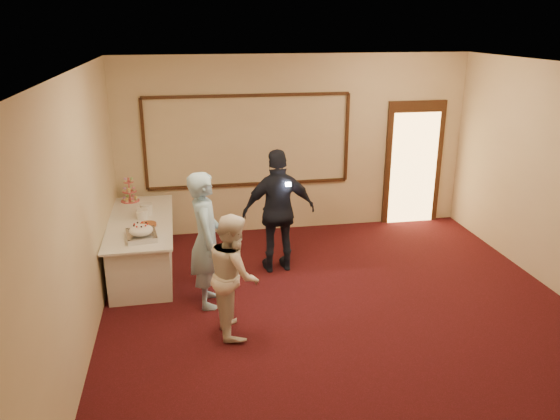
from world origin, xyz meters
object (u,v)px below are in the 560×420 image
Objects in this scene: buffet_table at (143,245)px; plate_stack_b at (146,209)px; pavlova_tray at (141,232)px; man at (206,240)px; cupcake_stand at (130,192)px; guest at (279,211)px; tart at (148,225)px; woman at (234,274)px; plate_stack_a at (142,214)px.

plate_stack_b is (0.08, 0.26, 0.46)m from buffet_table.
pavlova_tray is at bearing -84.97° from buffet_table.
man is at bearing -31.08° from pavlova_tray.
man is (0.81, -1.46, 0.03)m from plate_stack_b.
pavlova_tray is 1.29× the size of cupcake_stand.
guest is (2.18, -1.29, -0.02)m from cupcake_stand.
woman is at bearing -57.76° from tart.
pavlova_tray is 0.30× the size of guest.
guest reaches higher than man.
plate_stack_b reaches higher than plate_stack_a.
buffet_table is 12.16× the size of plate_stack_b.
tart is at bearing -74.20° from plate_stack_a.
cupcake_stand is at bearing 21.54° from woman.
plate_stack_a is 0.09× the size of guest.
cupcake_stand is 0.24× the size of man.
cupcake_stand is (-0.27, 1.65, 0.07)m from pavlova_tray.
cupcake_stand reaches higher than plate_stack_a.
cupcake_stand is at bearing 105.44° from tart.
guest is (1.90, -0.60, 0.06)m from plate_stack_b.
plate_stack_a is at bearing 34.98° from man.
plate_stack_b is at bearing -67.07° from cupcake_stand.
buffet_table is 1.30× the size of guest.
woman is at bearing -60.37° from plate_stack_a.
buffet_table is 0.84m from pavlova_tray.
plate_stack_b is 0.11× the size of guest.
cupcake_stand is 2.55× the size of plate_stack_a.
cupcake_stand reaches higher than plate_stack_b.
man is 0.98× the size of guest.
man reaches higher than buffet_table.
guest is at bearing -30.50° from cupcake_stand.
guest reaches higher than woman.
guest reaches higher than cupcake_stand.
man is (1.10, -2.15, -0.04)m from cupcake_stand.
plate_stack_a is at bearing -74.70° from cupcake_stand.
pavlova_tray reaches higher than plate_stack_a.
guest reaches higher than plate_stack_a.
tart is (0.10, -0.36, -0.05)m from plate_stack_a.
woman is at bearing -64.41° from cupcake_stand.
pavlova_tray is 1.67m from cupcake_stand.
tart is at bearing 28.20° from woman.
man is (0.83, -0.50, 0.03)m from pavlova_tray.
plate_stack_a is at bearing -15.99° from guest.
guest is at bearing -1.73° from tart.
tart is (0.34, -1.23, -0.13)m from cupcake_stand.
guest is (1.94, -0.41, 0.07)m from plate_stack_a.
pavlova_tray is at bearing 59.73° from man.
pavlova_tray is 0.97m from man.
plate_stack_a is at bearing 105.80° from tart.
woman is 1.79m from guest.
tart reaches higher than buffet_table.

